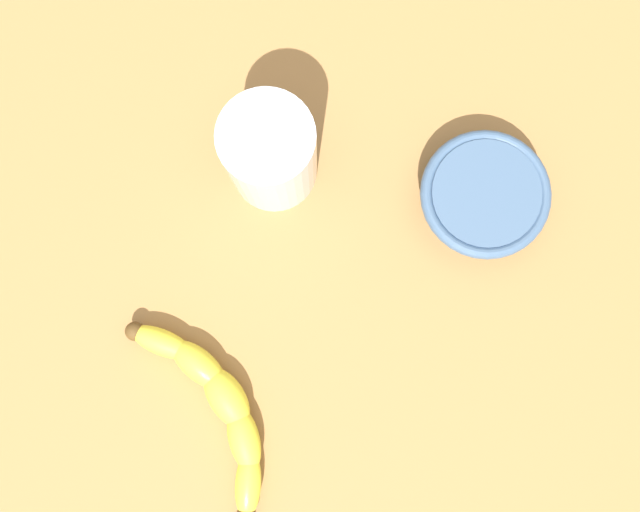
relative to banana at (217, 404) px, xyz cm
name	(u,v)px	position (x,y,z in cm)	size (l,w,h in cm)	color
wooden_tabletop	(308,305)	(13.05, 0.67, -3.23)	(120.00, 120.00, 3.00)	olive
banana	(217,404)	(0.00, 0.00, 0.00)	(9.75, 22.21, 3.47)	yellow
smoothie_glass	(271,156)	(20.41, 12.94, 3.92)	(8.75, 8.75, 12.33)	silver
ceramic_bowl	(483,197)	(32.69, -4.04, 1.03)	(12.73, 12.73, 4.60)	#3D5675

